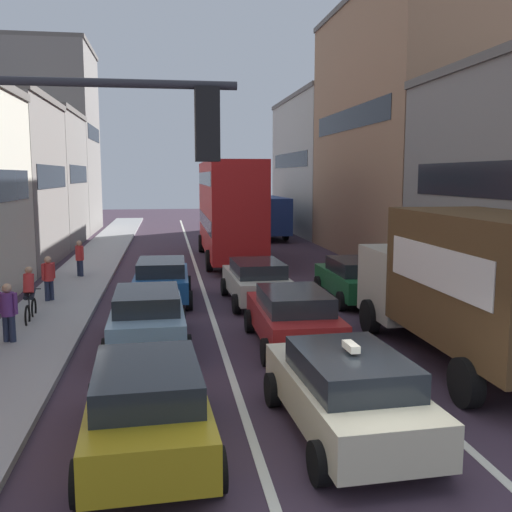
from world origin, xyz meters
TOP-DOWN VIEW (x-y plane):
  - ground_plane at (0.00, 0.00)m, footprint 140.00×140.00m
  - sidewalk_left at (-6.70, 20.00)m, footprint 2.60×64.00m
  - lane_stripe_left at (-1.70, 20.00)m, footprint 0.16×60.00m
  - lane_stripe_right at (1.70, 20.00)m, footprint 0.16×60.00m
  - building_row_right at (9.90, 23.08)m, footprint 7.20×43.90m
  - traffic_light_pole at (-4.45, -0.84)m, footprint 3.58×0.38m
  - removalist_box_truck at (3.70, 4.40)m, footprint 2.70×7.71m
  - taxi_centre_lane_front at (-0.11, 1.23)m, footprint 2.23×4.38m
  - sedan_left_lane_front at (-3.40, 1.17)m, footprint 2.22×4.38m
  - sedan_centre_lane_second at (0.11, 6.48)m, footprint 2.07×4.31m
  - wagon_left_lane_second at (-3.58, 7.08)m, footprint 2.13×4.33m
  - hatchback_centre_lane_third at (-0.02, 11.68)m, footprint 2.18×4.36m
  - sedan_left_lane_third at (-3.25, 12.43)m, footprint 2.13×4.34m
  - sedan_right_lane_behind_truck at (3.45, 11.54)m, footprint 2.07×4.31m
  - bus_mid_queue_primary at (0.12, 21.80)m, footprint 2.86×10.52m
  - bus_far_queue_secondary at (3.59, 33.99)m, footprint 3.02×10.56m
  - cyclist_on_sidewalk at (-7.08, 9.86)m, footprint 0.50×1.73m
  - pedestrian_near_kerb at (-7.08, 7.52)m, footprint 0.52×0.34m
  - pedestrian_mid_sidewalk at (-7.05, 12.57)m, footprint 0.39×0.44m
  - pedestrian_far_sidewalk at (-6.71, 17.42)m, footprint 0.39×0.43m

SIDE VIEW (x-z plane):
  - ground_plane at x=0.00m, z-range 0.00..0.00m
  - lane_stripe_left at x=-1.70m, z-range 0.00..0.01m
  - lane_stripe_right at x=1.70m, z-range 0.00..0.01m
  - sidewalk_left at x=-6.70m, z-range 0.00..0.14m
  - sedan_left_lane_front at x=-3.40m, z-range 0.05..1.54m
  - sedan_centre_lane_second at x=0.11m, z-range 0.05..1.54m
  - wagon_left_lane_second at x=-3.58m, z-range 0.05..1.54m
  - hatchback_centre_lane_third at x=-0.02m, z-range 0.05..1.54m
  - sedan_left_lane_third at x=-3.25m, z-range 0.05..1.54m
  - sedan_right_lane_behind_truck at x=3.45m, z-range 0.05..1.54m
  - taxi_centre_lane_front at x=-0.11m, z-range -0.03..1.63m
  - cyclist_on_sidewalk at x=-7.08m, z-range -0.01..1.71m
  - pedestrian_near_kerb at x=-7.08m, z-range 0.12..1.78m
  - pedestrian_mid_sidewalk at x=-7.05m, z-range 0.12..1.78m
  - pedestrian_far_sidewalk at x=-6.71m, z-range 0.12..1.78m
  - bus_far_queue_secondary at x=3.59m, z-range 0.31..3.21m
  - removalist_box_truck at x=3.70m, z-range 0.18..3.76m
  - bus_mid_queue_primary at x=0.12m, z-range 0.30..5.36m
  - traffic_light_pole at x=-4.45m, z-range 1.07..6.57m
  - building_row_right at x=9.90m, z-range -1.19..12.30m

